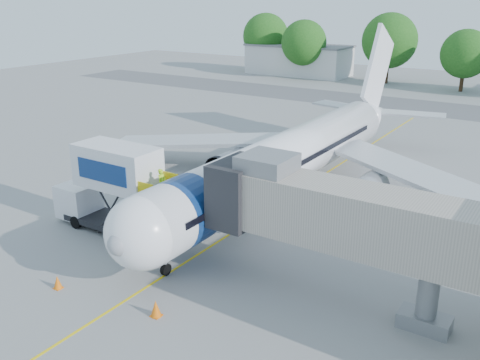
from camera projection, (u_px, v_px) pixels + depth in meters
The scene contains 13 objects.
ground at pixel (260, 215), 35.23m from camera, with size 160.00×160.00×0.00m, color gray.
guidance_line at pixel (260, 215), 35.22m from camera, with size 0.15×70.00×0.01m, color yellow.
taxiway_strip at pixel (429, 108), 68.48m from camera, with size 120.00×10.00×0.01m, color #59595B.
aircraft at pixel (291, 157), 37.52m from camera, with size 34.17×37.73×11.35m.
jet_bridge at pixel (333, 215), 24.14m from camera, with size 13.90×3.20×6.60m.
catering_hiloader at pixel (111, 188), 32.01m from camera, with size 8.50×2.44×5.50m.
safety_cone_a at pixel (156, 309), 24.02m from camera, with size 0.50×0.50×0.79m.
safety_cone_b at pixel (58, 282), 26.32m from camera, with size 0.43×0.43×0.69m.
outbuilding_left at pixel (299, 60), 96.28m from camera, with size 18.40×8.40×5.30m.
tree_a at pixel (266, 36), 98.53m from camera, with size 8.35×8.35×10.65m.
tree_b at pixel (304, 43), 91.15m from camera, with size 7.70×7.70×9.82m.
tree_c at pixel (390, 41), 85.22m from camera, with size 8.76×8.76×11.16m.
tree_d at pixel (465, 54), 78.29m from camera, with size 7.13×7.13×9.10m.
Camera 1 is at (16.60, -27.99, 13.75)m, focal length 40.00 mm.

